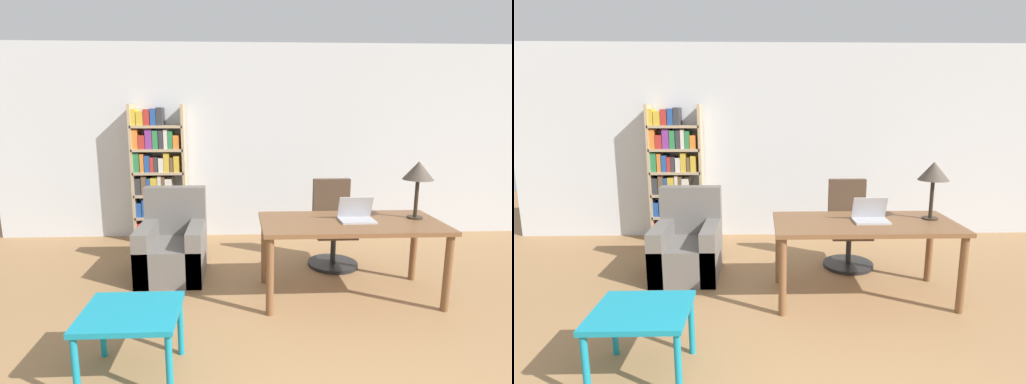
% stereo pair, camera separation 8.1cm
% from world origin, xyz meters
% --- Properties ---
extents(wall_back, '(8.00, 0.06, 2.70)m').
position_xyz_m(wall_back, '(0.00, 4.53, 1.35)').
color(wall_back, silver).
rests_on(wall_back, ground_plane).
extents(desk, '(1.71, 0.82, 0.76)m').
position_xyz_m(desk, '(0.45, 2.45, 0.66)').
color(desk, brown).
rests_on(desk, ground_plane).
extents(laptop, '(0.33, 0.23, 0.23)m').
position_xyz_m(laptop, '(0.51, 2.47, 0.81)').
color(laptop, '#B2B2B7').
rests_on(laptop, desk).
extents(table_lamp, '(0.29, 0.29, 0.56)m').
position_xyz_m(table_lamp, '(1.11, 2.54, 1.21)').
color(table_lamp, '#2D2319').
rests_on(table_lamp, desk).
extents(office_chair, '(0.58, 0.58, 1.00)m').
position_xyz_m(office_chair, '(0.49, 3.30, 0.43)').
color(office_chair, black).
rests_on(office_chair, ground_plane).
extents(side_table_blue, '(0.63, 0.56, 0.49)m').
position_xyz_m(side_table_blue, '(-1.33, 1.30, 0.42)').
color(side_table_blue, teal).
rests_on(side_table_blue, ground_plane).
extents(armchair, '(0.69, 0.80, 0.94)m').
position_xyz_m(armchair, '(-1.34, 3.08, 0.30)').
color(armchair, '#66605B').
rests_on(armchair, ground_plane).
extents(bookshelf, '(0.73, 0.28, 1.88)m').
position_xyz_m(bookshelf, '(-1.73, 4.34, 0.91)').
color(bookshelf, tan).
rests_on(bookshelf, ground_plane).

